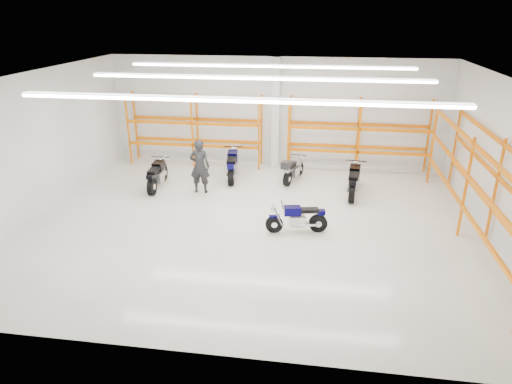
# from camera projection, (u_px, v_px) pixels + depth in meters

# --- Properties ---
(ground) EXTENTS (14.00, 14.00, 0.00)m
(ground) POSITION_uv_depth(u_px,v_px,m) (255.00, 222.00, 14.38)
(ground) COLOR beige
(ground) RESTS_ON ground
(room_shell) EXTENTS (14.02, 12.02, 4.51)m
(room_shell) POSITION_uv_depth(u_px,v_px,m) (255.00, 120.00, 13.18)
(room_shell) COLOR silver
(room_shell) RESTS_ON ground
(motorcycle_main) EXTENTS (1.85, 0.65, 0.92)m
(motorcycle_main) POSITION_uv_depth(u_px,v_px,m) (299.00, 219.00, 13.60)
(motorcycle_main) COLOR black
(motorcycle_main) RESTS_ON ground
(motorcycle_back_a) EXTENTS (0.71, 2.15, 1.06)m
(motorcycle_back_a) POSITION_uv_depth(u_px,v_px,m) (157.00, 176.00, 16.94)
(motorcycle_back_a) COLOR black
(motorcycle_back_a) RESTS_ON ground
(motorcycle_back_b) EXTENTS (0.77, 2.34, 1.15)m
(motorcycle_back_b) POSITION_uv_depth(u_px,v_px,m) (232.00, 166.00, 17.88)
(motorcycle_back_b) COLOR black
(motorcycle_back_b) RESTS_ON ground
(motorcycle_back_c) EXTENTS (0.88, 1.95, 1.02)m
(motorcycle_back_c) POSITION_uv_depth(u_px,v_px,m) (292.00, 170.00, 17.60)
(motorcycle_back_c) COLOR black
(motorcycle_back_c) RESTS_ON ground
(motorcycle_back_d) EXTENTS (0.76, 2.29, 1.12)m
(motorcycle_back_d) POSITION_uv_depth(u_px,v_px,m) (354.00, 182.00, 16.29)
(motorcycle_back_d) COLOR black
(motorcycle_back_d) RESTS_ON ground
(standing_man) EXTENTS (0.74, 0.50, 1.99)m
(standing_man) POSITION_uv_depth(u_px,v_px,m) (200.00, 166.00, 16.40)
(standing_man) COLOR black
(standing_man) RESTS_ON ground
(structural_column) EXTENTS (0.32, 0.32, 4.50)m
(structural_column) POSITION_uv_depth(u_px,v_px,m) (276.00, 113.00, 18.88)
(structural_column) COLOR white
(structural_column) RESTS_ON ground
(pallet_racking_back_left) EXTENTS (5.67, 0.87, 3.00)m
(pallet_racking_back_left) POSITION_uv_depth(u_px,v_px,m) (195.00, 123.00, 19.21)
(pallet_racking_back_left) COLOR #DE5E02
(pallet_racking_back_left) RESTS_ON ground
(pallet_racking_back_right) EXTENTS (5.67, 0.87, 3.00)m
(pallet_racking_back_right) POSITION_uv_depth(u_px,v_px,m) (359.00, 129.00, 18.28)
(pallet_racking_back_right) COLOR #DE5E02
(pallet_racking_back_right) RESTS_ON ground
(pallet_racking_side) EXTENTS (0.87, 9.07, 3.00)m
(pallet_racking_side) POSITION_uv_depth(u_px,v_px,m) (482.00, 179.00, 12.82)
(pallet_racking_side) COLOR #DE5E02
(pallet_racking_side) RESTS_ON ground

